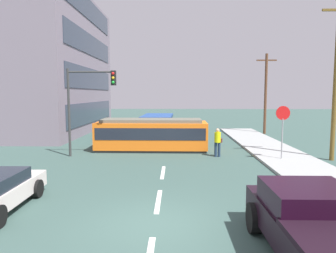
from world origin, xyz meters
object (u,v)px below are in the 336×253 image
Objects in this scene: city_bus at (157,124)px; pedestrian_crossing at (218,141)px; utility_pole_mid at (266,92)px; traffic_light_mast at (87,95)px; streetcar_tram at (152,134)px; utility_pole_near at (336,78)px; stop_sign at (283,121)px; pickup_truck_parked at (318,227)px.

city_bus is 3.32× the size of pedestrian_crossing.
pedestrian_crossing is 12.69m from utility_pole_mid.
pedestrian_crossing is 0.33× the size of traffic_light_mast.
city_bus is at bearing 90.09° from streetcar_tram.
utility_pole_near reaches higher than streetcar_tram.
pedestrian_crossing is at bearing -117.86° from utility_pole_mid.
traffic_light_mast is at bearing -148.02° from streetcar_tram.
utility_pole_mid is (9.80, 8.79, 2.77)m from streetcar_tram.
stop_sign reaches higher than city_bus.
stop_sign is at bearing -18.37° from pedestrian_crossing.
streetcar_tram is 2.49× the size of stop_sign.
city_bus is at bearing 135.71° from utility_pole_near.
utility_pole_near is (13.79, -0.78, 0.94)m from traffic_light_mast.
utility_pole_near is 1.19× the size of utility_pole_mid.
utility_pole_mid reaches higher than pickup_truck_parked.
city_bus is 10.20m from traffic_light_mast.
utility_pole_mid reaches higher than traffic_light_mast.
streetcar_tram is at bearing 152.06° from pedestrian_crossing.
utility_pole_mid is at bearing 77.17° from pickup_truck_parked.
city_bus is at bearing 102.57° from pickup_truck_parked.
city_bus is (-0.01, 7.00, -0.01)m from streetcar_tram.
utility_pole_near is (10.25, -10.00, 3.48)m from city_bus.
streetcar_tram is at bearing 156.25° from stop_sign.
stop_sign is at bearing -101.34° from utility_pole_mid.
traffic_light_mast is 0.70× the size of utility_pole_mid.
pedestrian_crossing is at bearing 172.08° from utility_pole_near.
utility_pole_near is at bearing -16.33° from streetcar_tram.
traffic_light_mast is at bearing -140.49° from utility_pole_mid.
utility_pole_mid reaches higher than city_bus.
streetcar_tram is 0.82× the size of utility_pole_near.
city_bus is 14.74m from utility_pole_near.
pickup_truck_parked is (4.65, -20.87, -0.26)m from city_bus.
stop_sign is at bearing -54.18° from city_bus.
utility_pole_mid is (-0.44, 11.79, -0.70)m from utility_pole_near.
traffic_light_mast reaches higher than streetcar_tram.
pedestrian_crossing is at bearing 93.00° from pickup_truck_parked.
pedestrian_crossing is 0.33× the size of pickup_truck_parked.
streetcar_tram reaches higher than city_bus.
streetcar_tram is 4.89m from traffic_light_mast.
pedestrian_crossing is 3.76m from stop_sign.
pickup_truck_parked is 1.74× the size of stop_sign.
utility_pole_near reaches higher than stop_sign.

